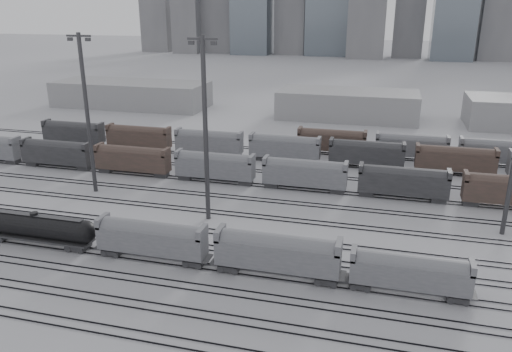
% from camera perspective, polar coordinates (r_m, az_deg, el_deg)
% --- Properties ---
extents(ground, '(900.00, 900.00, 0.00)m').
position_cam_1_polar(ground, '(64.39, -6.56, -10.61)').
color(ground, silver).
rests_on(ground, ground).
extents(tracks, '(220.00, 71.50, 0.16)m').
position_cam_1_polar(tracks, '(79.13, -1.99, -4.55)').
color(tracks, black).
rests_on(tracks, ground).
extents(tank_car_b, '(18.52, 3.09, 4.58)m').
position_cam_1_polar(tank_car_b, '(75.57, -23.85, -5.32)').
color(tank_car_b, '#272729').
rests_on(tank_car_b, ground).
extents(hopper_car_a, '(14.64, 2.91, 5.23)m').
position_cam_1_polar(hopper_car_a, '(66.25, -11.84, -6.86)').
color(hopper_car_a, '#272729').
rests_on(hopper_car_a, ground).
extents(hopper_car_b, '(15.33, 3.05, 5.48)m').
position_cam_1_polar(hopper_car_b, '(61.03, 2.46, -8.64)').
color(hopper_car_b, '#272729').
rests_on(hopper_car_b, ground).
extents(hopper_car_c, '(13.47, 2.68, 4.82)m').
position_cam_1_polar(hopper_car_c, '(60.29, 17.20, -10.37)').
color(hopper_car_c, '#272729').
rests_on(hopper_car_c, ground).
extents(light_mast_b, '(4.39, 0.70, 27.45)m').
position_cam_1_polar(light_mast_b, '(90.20, -18.76, 7.06)').
color(light_mast_b, '#3B3B3E').
rests_on(light_mast_b, ground).
extents(light_mast_c, '(4.44, 0.71, 27.74)m').
position_cam_1_polar(light_mast_c, '(73.99, -5.81, 5.65)').
color(light_mast_c, '#3B3B3E').
rests_on(light_mast_c, ground).
extents(bg_string_near, '(151.00, 3.00, 5.60)m').
position_cam_1_polar(bg_string_near, '(89.68, 5.58, 0.12)').
color(bg_string_near, slate).
rests_on(bg_string_near, ground).
extents(bg_string_mid, '(151.00, 3.00, 5.60)m').
position_cam_1_polar(bg_string_mid, '(104.01, 12.51, 2.42)').
color(bg_string_mid, '#272729').
rests_on(bg_string_mid, ground).
extents(bg_string_far, '(66.00, 3.00, 5.60)m').
position_cam_1_polar(bg_string_far, '(112.56, 21.64, 2.77)').
color(bg_string_far, brown).
rests_on(bg_string_far, ground).
extents(warehouse_left, '(50.00, 18.00, 8.00)m').
position_cam_1_polar(warehouse_left, '(170.12, -14.06, 9.07)').
color(warehouse_left, '#959597').
rests_on(warehouse_left, ground).
extents(warehouse_mid, '(40.00, 18.00, 8.00)m').
position_cam_1_polar(warehouse_mid, '(149.87, 10.42, 8.04)').
color(warehouse_mid, '#959597').
rests_on(warehouse_mid, ground).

